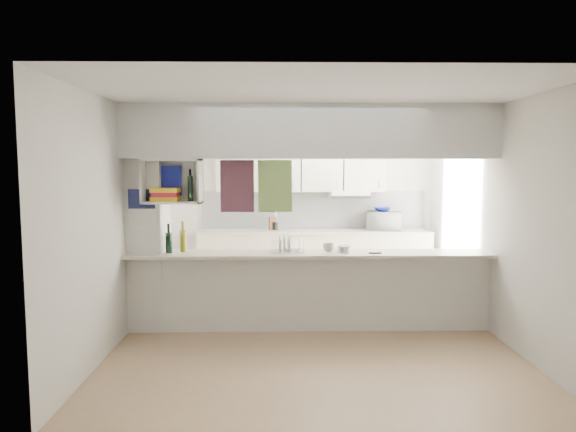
{
  "coord_description": "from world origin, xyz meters",
  "views": [
    {
      "loc": [
        -0.35,
        -5.88,
        1.91
      ],
      "look_at": [
        -0.24,
        0.5,
        1.3
      ],
      "focal_mm": 32.0,
      "sensor_mm": 36.0,
      "label": 1
    }
  ],
  "objects_px": {
    "microwave": "(384,221)",
    "bowl": "(382,209)",
    "wine_bottles": "(176,241)",
    "dish_rack": "(287,245)"
  },
  "relations": [
    {
      "from": "microwave",
      "to": "bowl",
      "type": "distance_m",
      "value": 0.18
    },
    {
      "from": "bowl",
      "to": "microwave",
      "type": "bearing_deg",
      "value": 15.56
    },
    {
      "from": "microwave",
      "to": "wine_bottles",
      "type": "distance_m",
      "value": 3.54
    },
    {
      "from": "wine_bottles",
      "to": "dish_rack",
      "type": "bearing_deg",
      "value": 0.28
    },
    {
      "from": "bowl",
      "to": "wine_bottles",
      "type": "distance_m",
      "value": 3.5
    },
    {
      "from": "microwave",
      "to": "bowl",
      "type": "bearing_deg",
      "value": 30.18
    },
    {
      "from": "microwave",
      "to": "wine_bottles",
      "type": "xyz_separation_m",
      "value": [
        -2.85,
        -2.09,
        -0.02
      ]
    },
    {
      "from": "microwave",
      "to": "bowl",
      "type": "xyz_separation_m",
      "value": [
        -0.04,
        -0.01,
        0.18
      ]
    },
    {
      "from": "dish_rack",
      "to": "wine_bottles",
      "type": "bearing_deg",
      "value": 175.73
    },
    {
      "from": "microwave",
      "to": "dish_rack",
      "type": "xyz_separation_m",
      "value": [
        -1.56,
        -2.08,
        -0.07
      ]
    }
  ]
}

